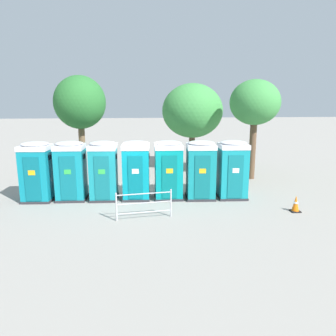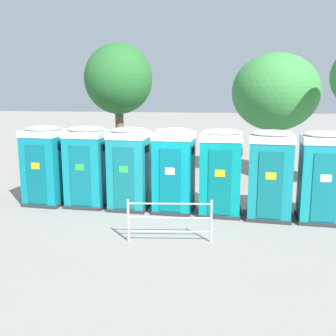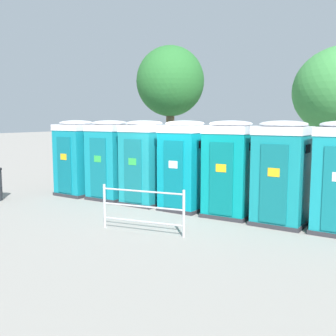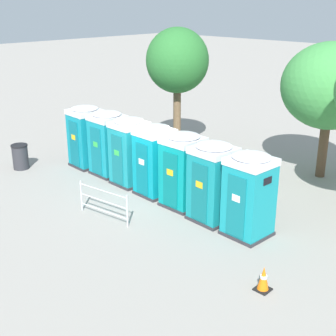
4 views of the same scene
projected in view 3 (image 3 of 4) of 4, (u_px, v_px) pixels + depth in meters
ground_plane at (188, 208)px, 11.49m from camera, size 120.00×120.00×0.00m
portapotty_0 at (77, 157)px, 13.35m from camera, size 1.29×1.27×2.54m
portapotty_1 at (110, 159)px, 12.67m from camera, size 1.27×1.23×2.54m
portapotty_2 at (144, 162)px, 11.88m from camera, size 1.20×1.23×2.54m
portapotty_3 at (184, 165)px, 11.13m from camera, size 1.23×1.26×2.54m
portapotty_4 at (230, 168)px, 10.38m from camera, size 1.23×1.22×2.54m
portapotty_5 at (282, 172)px, 9.55m from camera, size 1.30×1.27×2.54m
street_tree_0 at (170, 82)px, 15.92m from camera, size 2.74×2.74×5.52m
event_barrier at (142, 208)px, 8.91m from camera, size 2.04×0.34×1.05m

